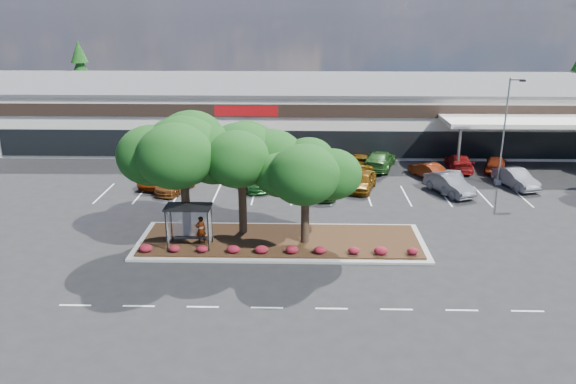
{
  "coord_description": "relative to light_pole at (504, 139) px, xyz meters",
  "views": [
    {
      "loc": [
        -0.73,
        -28.5,
        14.23
      ],
      "look_at": [
        -1.62,
        6.38,
        2.6
      ],
      "focal_mm": 35.0,
      "sensor_mm": 36.0,
      "label": 1
    }
  ],
  "objects": [
    {
      "name": "car_3",
      "position": [
        -14.78,
        -3.11,
        -3.03
      ],
      "size": [
        2.32,
        5.11,
        1.7
      ],
      "primitive_type": "imported",
      "rotation": [
        0.0,
        0.0,
        -0.06
      ],
      "color": "#1D4619",
      "rests_on": "ground"
    },
    {
      "name": "island_tree_mid",
      "position": [
        -20.29,
        -11.47,
        0.04
      ],
      "size": [
        6.6,
        6.6,
        7.32
      ],
      "primitive_type": null,
      "color": "#113511",
      "rests_on": "landscape_island"
    },
    {
      "name": "car_16",
      "position": [
        -2.27,
        4.24,
        -3.15
      ],
      "size": [
        2.56,
        5.25,
        1.47
      ],
      "primitive_type": "imported",
      "rotation": [
        0.0,
        0.0,
        3.04
      ],
      "color": "maroon",
      "rests_on": "ground"
    },
    {
      "name": "car_7",
      "position": [
        -4.3,
        -1.64,
        -3.11
      ],
      "size": [
        2.85,
        4.84,
        1.55
      ],
      "primitive_type": "imported",
      "rotation": [
        0.0,
        0.0,
        -0.24
      ],
      "color": "#9CA3A7",
      "rests_on": "ground"
    },
    {
      "name": "shrub_row",
      "position": [
        -17.79,
        -14.77,
        -3.37
      ],
      "size": [
        17.0,
        0.8,
        0.5
      ],
      "primitive_type": null,
      "color": "maroon",
      "rests_on": "landscape_island"
    },
    {
      "name": "bus_shelter",
      "position": [
        -23.29,
        -13.72,
        -1.58
      ],
      "size": [
        2.75,
        1.55,
        2.59
      ],
      "color": "black",
      "rests_on": "landscape_island"
    },
    {
      "name": "car_10",
      "position": [
        -22.94,
        4.72,
        -3.15
      ],
      "size": [
        3.45,
        5.65,
        1.46
      ],
      "primitive_type": "imported",
      "rotation": [
        0.0,
        0.0,
        2.94
      ],
      "color": "#A7A9B3",
      "rests_on": "ground"
    },
    {
      "name": "car_12",
      "position": [
        -16.65,
        3.61,
        -3.09
      ],
      "size": [
        4.37,
        6.25,
        1.58
      ],
      "primitive_type": "imported",
      "rotation": [
        0.0,
        0.0,
        2.8
      ],
      "color": "maroon",
      "rests_on": "ground"
    },
    {
      "name": "car_1",
      "position": [
        -28.35,
        -0.79,
        -3.15
      ],
      "size": [
        2.98,
        5.52,
        1.47
      ],
      "primitive_type": "imported",
      "rotation": [
        0.0,
        0.0,
        -0.1
      ],
      "color": "#692307",
      "rests_on": "ground"
    },
    {
      "name": "car_11",
      "position": [
        -19.8,
        5.02,
        -3.07
      ],
      "size": [
        3.25,
        6.09,
        1.63
      ],
      "primitive_type": "imported",
      "rotation": [
        0.0,
        0.0,
        3.24
      ],
      "color": "maroon",
      "rests_on": "ground"
    },
    {
      "name": "conifer_north_west",
      "position": [
        -45.79,
        29.33,
        1.12
      ],
      "size": [
        4.4,
        4.4,
        10.0
      ],
      "primitive_type": "cone",
      "color": "#113511",
      "rests_on": "ground"
    },
    {
      "name": "light_pole",
      "position": [
        0.0,
        0.0,
        0.0
      ],
      "size": [
        1.43,
        0.65,
        8.82
      ],
      "rotation": [
        0.0,
        0.0,
        -0.22
      ],
      "color": "#999A95",
      "rests_on": "ground"
    },
    {
      "name": "car_17",
      "position": [
        0.92,
        3.83,
        -3.14
      ],
      "size": [
        3.16,
        4.67,
        1.48
      ],
      "primitive_type": "imported",
      "rotation": [
        0.0,
        0.0,
        2.78
      ],
      "color": "maroon",
      "rests_on": "ground"
    },
    {
      "name": "island_tree_east",
      "position": [
        -16.29,
        -12.97,
        -0.37
      ],
      "size": [
        5.8,
        5.8,
        6.5
      ],
      "primitive_type": null,
      "color": "#113511",
      "rests_on": "landscape_island"
    },
    {
      "name": "car_6",
      "position": [
        -4.8,
        -2.56,
        -3.1
      ],
      "size": [
        3.49,
        5.03,
        1.57
      ],
      "primitive_type": "imported",
      "rotation": [
        0.0,
        0.0,
        0.43
      ],
      "color": "#4E4E55",
      "rests_on": "ground"
    },
    {
      "name": "car_2",
      "position": [
        -20.56,
        -1.33,
        -3.15
      ],
      "size": [
        3.81,
        5.41,
        1.45
      ],
      "primitive_type": "imported",
      "rotation": [
        0.0,
        0.0,
        0.4
      ],
      "color": "#18501E",
      "rests_on": "ground"
    },
    {
      "name": "island_tree_west",
      "position": [
        -23.79,
        -12.17,
        0.32
      ],
      "size": [
        7.2,
        7.2,
        7.89
      ],
      "primitive_type": null,
      "color": "#113511",
      "rests_on": "landscape_island"
    },
    {
      "name": "retail_store",
      "position": [
        -15.72,
        17.24,
        -0.73
      ],
      "size": [
        80.4,
        25.2,
        6.25
      ],
      "color": "silver",
      "rests_on": "ground"
    },
    {
      "name": "car_14",
      "position": [
        -9.4,
        4.49,
        -3.04
      ],
      "size": [
        4.0,
        6.23,
        1.68
      ],
      "primitive_type": "imported",
      "rotation": [
        0.0,
        0.0,
        2.83
      ],
      "color": "#24551F",
      "rests_on": "ground"
    },
    {
      "name": "landscape_island",
      "position": [
        -17.79,
        -12.67,
        -3.76
      ],
      "size": [
        18.0,
        6.0,
        0.26
      ],
      "color": "#999A95",
      "rests_on": "ground"
    },
    {
      "name": "car_15",
      "position": [
        -5.58,
        1.75,
        -3.21
      ],
      "size": [
        2.99,
        4.28,
        1.34
      ],
      "primitive_type": "imported",
      "rotation": [
        0.0,
        0.0,
        3.57
      ],
      "color": "#641E0A",
      "rests_on": "ground"
    },
    {
      "name": "car_13",
      "position": [
        -11.21,
        4.29,
        -3.18
      ],
      "size": [
        2.7,
        5.23,
        1.41
      ],
      "primitive_type": "imported",
      "rotation": [
        0.0,
        0.0,
        3.07
      ],
      "color": "#83530C",
      "rests_on": "ground"
    },
    {
      "name": "car_0",
      "position": [
        -26.61,
        -2.45,
        -3.21
      ],
      "size": [
        3.21,
        4.96,
        1.34
      ],
      "primitive_type": "imported",
      "rotation": [
        0.0,
        0.0,
        -0.31
      ],
      "color": "brown",
      "rests_on": "ground"
    },
    {
      "name": "lane_markings",
      "position": [
        -15.93,
        -6.24,
        -3.88
      ],
      "size": [
        33.12,
        20.06,
        0.01
      ],
      "color": "silver",
      "rests_on": "ground"
    },
    {
      "name": "ground",
      "position": [
        -15.79,
        -16.67,
        -3.88
      ],
      "size": [
        160.0,
        160.0,
        0.0
      ],
      "primitive_type": "plane",
      "color": "black",
      "rests_on": "ground"
    },
    {
      "name": "car_5",
      "position": [
        -11.6,
        -1.81,
        -3.13
      ],
      "size": [
        2.97,
        4.74,
        1.5
      ],
      "primitive_type": "imported",
      "rotation": [
        0.0,
        0.0,
        -0.29
      ],
      "color": "#653C0A",
      "rests_on": "ground"
    },
    {
      "name": "car_8",
      "position": [
        1.06,
        -0.72,
        -3.12
      ],
      "size": [
        2.79,
        4.89,
        1.52
      ],
      "primitive_type": "imported",
      "rotation": [
        0.0,
        0.0,
        0.27
      ],
      "color": "slate",
      "rests_on": "ground"
    },
    {
      "name": "conifer_north_east",
      "position": [
        18.21,
        27.33,
        0.62
      ],
      "size": [
        3.96,
        3.96,
        9.0
      ],
      "primitive_type": "cone",
      "color": "#113511",
      "rests_on": "ground"
    },
    {
      "name": "person_waiting",
      "position": [
        -22.68,
        -13.39,
        -2.74
      ],
      "size": [
        0.74,
        0.61,
        1.75
      ],
      "primitive_type": "imported",
      "rotation": [
        0.0,
        0.0,
        3.48
      ],
      "color": "#594C47",
      "rests_on": "landscape_island"
    },
    {
      "name": "car_9",
      "position": [
        -27.27,
        1.97,
        -3.07
      ],
      "size": [
        4.24,
        6.05,
        1.63
      ],
      "primitive_type": "imported",
      "rotation": [
        0.0,
        0.0,
        3.53
      ],
      "color": "white",
      "rests_on": "ground"
    }
  ]
}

